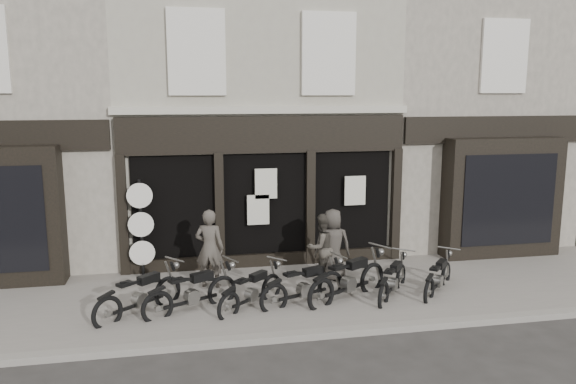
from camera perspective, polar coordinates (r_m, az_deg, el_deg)
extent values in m
plane|color=#2D2B28|center=(11.79, -0.04, -12.19)|extent=(90.00, 90.00, 0.00)
cube|color=slate|center=(12.59, -0.83, -10.42)|extent=(30.00, 4.20, 0.12)
cube|color=gray|center=(10.64, 1.29, -14.37)|extent=(30.00, 0.25, 0.13)
cube|color=#A49F8D|center=(16.84, -3.99, 8.80)|extent=(7.20, 6.00, 8.20)
cube|color=black|center=(13.83, -2.37, 5.85)|extent=(7.10, 0.18, 0.90)
cube|color=black|center=(14.16, -2.35, -2.03)|extent=(6.50, 0.10, 2.95)
cube|color=black|center=(14.42, -2.27, -7.07)|extent=(7.10, 0.20, 0.44)
cube|color=#B6B09D|center=(13.82, -2.40, 8.34)|extent=(7.30, 0.22, 0.18)
cube|color=silver|center=(13.70, -9.27, 13.85)|extent=(1.35, 0.12, 2.00)
cube|color=black|center=(13.73, -9.28, 13.84)|extent=(1.05, 0.06, 1.70)
cube|color=silver|center=(14.18, 4.15, 13.82)|extent=(1.35, 0.12, 2.00)
cube|color=black|center=(14.21, 4.12, 13.81)|extent=(1.05, 0.06, 1.70)
cube|color=black|center=(13.99, -16.42, -2.38)|extent=(0.22, 0.22, 3.00)
cube|color=black|center=(13.95, -6.97, -2.07)|extent=(0.22, 0.22, 3.00)
cube|color=black|center=(14.29, 2.27, -1.71)|extent=(0.22, 0.22, 3.00)
cube|color=black|center=(14.98, 10.86, -1.34)|extent=(0.22, 0.22, 3.00)
cube|color=silver|center=(13.85, -2.25, 0.85)|extent=(0.55, 0.04, 0.75)
cube|color=silver|center=(14.42, 6.82, 0.15)|extent=(0.55, 0.04, 0.75)
cube|color=silver|center=(13.94, -3.05, -1.81)|extent=(0.55, 0.04, 0.75)
cube|color=#A29888|center=(17.25, -25.63, 7.88)|extent=(5.50, 6.00, 8.20)
cube|color=#A29888|center=(18.72, 15.91, 8.57)|extent=(5.50, 6.00, 8.20)
cube|color=black|center=(16.04, 20.88, -0.53)|extent=(3.20, 0.70, 3.20)
cube|color=black|center=(15.75, 21.54, -0.76)|extent=(2.60, 0.06, 2.40)
cube|color=black|center=(16.08, 20.72, 5.98)|extent=(5.40, 0.16, 0.70)
cube|color=silver|center=(16.09, 21.13, 12.74)|extent=(1.30, 0.10, 1.90)
cube|color=black|center=(16.11, 21.07, 12.74)|extent=(1.00, 0.06, 1.60)
torus|color=black|center=(12.22, -12.14, -9.91)|extent=(0.58, 0.52, 0.69)
torus|color=black|center=(11.41, -17.89, -11.65)|extent=(0.58, 0.52, 0.69)
cube|color=black|center=(11.82, -14.90, -10.95)|extent=(0.94, 0.82, 0.06)
cube|color=gray|center=(11.80, -14.84, -10.56)|extent=(0.30, 0.30, 0.26)
cube|color=black|center=(11.81, -13.98, -8.53)|extent=(0.46, 0.43, 0.17)
cube|color=black|center=(11.48, -16.23, -8.97)|extent=(0.36, 0.35, 0.06)
cylinder|color=gray|center=(12.15, -11.45, -6.70)|extent=(0.41, 0.47, 0.04)
torus|color=black|center=(12.07, -6.73, -10.00)|extent=(0.65, 0.40, 0.69)
torus|color=black|center=(11.42, -13.12, -11.39)|extent=(0.65, 0.40, 0.69)
cube|color=black|center=(11.74, -9.82, -10.88)|extent=(1.09, 0.60, 0.06)
cube|color=gray|center=(11.72, -9.75, -10.49)|extent=(0.30, 0.27, 0.26)
cube|color=black|center=(11.71, -8.75, -8.49)|extent=(0.49, 0.37, 0.17)
cube|color=black|center=(11.44, -11.25, -8.80)|extent=(0.36, 0.32, 0.06)
cylinder|color=gray|center=(11.97, -5.88, -6.78)|extent=(0.30, 0.54, 0.04)
torus|color=black|center=(12.27, -1.72, -9.74)|extent=(0.52, 0.48, 0.63)
torus|color=black|center=(11.32, -6.05, -11.54)|extent=(0.52, 0.48, 0.63)
cube|color=black|center=(11.80, -3.79, -10.78)|extent=(0.85, 0.77, 0.06)
cube|color=gray|center=(11.78, -3.73, -10.42)|extent=(0.28, 0.27, 0.24)
cube|color=black|center=(11.82, -3.05, -8.52)|extent=(0.42, 0.40, 0.16)
cube|color=black|center=(11.44, -4.73, -9.00)|extent=(0.33, 0.32, 0.06)
cylinder|color=gray|center=(12.23, -1.14, -6.78)|extent=(0.39, 0.42, 0.03)
torus|color=black|center=(12.36, 4.32, -9.51)|extent=(0.66, 0.34, 0.68)
torus|color=black|center=(11.59, -1.45, -10.84)|extent=(0.66, 0.34, 0.68)
cube|color=black|center=(11.97, 1.53, -10.34)|extent=(1.11, 0.49, 0.06)
cube|color=gray|center=(11.95, 1.62, -9.97)|extent=(0.29, 0.26, 0.26)
cube|color=black|center=(11.96, 2.57, -8.05)|extent=(0.49, 0.33, 0.17)
cube|color=black|center=(11.65, 0.33, -8.33)|extent=(0.35, 0.30, 0.06)
cylinder|color=gray|center=(12.28, 5.18, -6.42)|extent=(0.25, 0.55, 0.04)
torus|color=black|center=(12.81, 8.52, -8.71)|extent=(0.69, 0.46, 0.75)
torus|color=black|center=(11.71, 3.37, -10.45)|extent=(0.69, 0.46, 0.75)
cube|color=black|center=(12.26, 6.06, -9.74)|extent=(1.16, 0.70, 0.07)
cube|color=gray|center=(12.25, 6.14, -9.33)|extent=(0.33, 0.30, 0.28)
cube|color=black|center=(12.30, 7.02, -7.22)|extent=(0.53, 0.41, 0.19)
cube|color=black|center=(11.86, 5.02, -7.62)|extent=(0.39, 0.35, 0.07)
cylinder|color=gray|center=(12.78, 9.31, -5.39)|extent=(0.35, 0.57, 0.04)
torus|color=black|center=(13.19, 11.36, -8.51)|extent=(0.44, 0.55, 0.62)
torus|color=black|center=(11.98, 9.67, -10.39)|extent=(0.44, 0.55, 0.62)
cube|color=black|center=(12.60, 10.56, -9.57)|extent=(0.70, 0.89, 0.06)
cube|color=gray|center=(12.59, 10.59, -9.22)|extent=(0.26, 0.28, 0.24)
cube|color=black|center=(12.68, 10.92, -7.43)|extent=(0.38, 0.43, 0.16)
cube|color=black|center=(12.20, 10.27, -7.94)|extent=(0.31, 0.33, 0.06)
cylinder|color=gray|center=(13.20, 11.69, -5.76)|extent=(0.44, 0.35, 0.03)
torus|color=black|center=(13.63, 15.72, -8.11)|extent=(0.47, 0.51, 0.61)
torus|color=black|center=(12.44, 14.13, -9.81)|extent=(0.47, 0.51, 0.61)
cube|color=black|center=(13.05, 14.96, -9.07)|extent=(0.74, 0.83, 0.05)
cube|color=gray|center=(13.04, 15.00, -8.75)|extent=(0.26, 0.27, 0.23)
cube|color=black|center=(13.13, 15.32, -7.07)|extent=(0.39, 0.41, 0.15)
cube|color=black|center=(12.66, 14.71, -7.52)|extent=(0.31, 0.32, 0.05)
cylinder|color=gray|center=(13.65, 16.06, -5.51)|extent=(0.41, 0.37, 0.03)
imported|color=#47413A|center=(12.80, -7.96, -5.68)|extent=(0.75, 0.60, 1.79)
imported|color=#423D35|center=(13.14, 3.47, -5.62)|extent=(0.91, 0.80, 1.60)
imported|color=#3A3530|center=(13.15, 4.55, -5.39)|extent=(0.91, 0.68, 1.70)
cylinder|color=black|center=(14.14, -14.45, -8.54)|extent=(0.39, 0.39, 0.06)
cylinder|color=black|center=(13.81, -14.67, -3.81)|extent=(0.07, 0.07, 2.46)
cylinder|color=black|center=(13.60, -14.84, -0.34)|extent=(0.60, 0.08, 0.60)
cylinder|color=silver|center=(13.57, -14.85, -0.36)|extent=(0.60, 0.04, 0.60)
cylinder|color=black|center=(13.74, -14.71, -3.19)|extent=(0.60, 0.08, 0.60)
cylinder|color=silver|center=(13.71, -14.72, -3.22)|extent=(0.60, 0.04, 0.60)
cylinder|color=black|center=(13.91, -14.58, -5.99)|extent=(0.60, 0.08, 0.60)
cylinder|color=silver|center=(13.89, -14.59, -6.02)|extent=(0.60, 0.04, 0.60)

